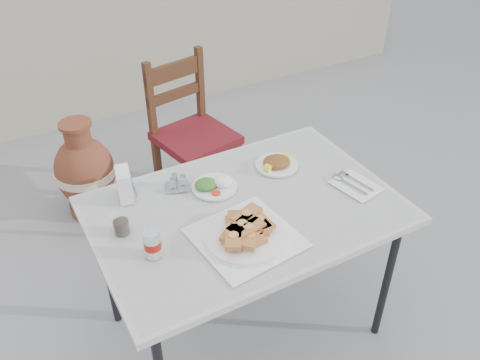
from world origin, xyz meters
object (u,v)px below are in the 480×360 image
pide_plate (246,231)px  cafe_table (246,216)px  soda_can (152,243)px  cola_glass (121,224)px  napkin_holder (124,184)px  terracotta_urn (85,172)px  salad_chopped_plate (277,163)px  salad_rice_plate (214,185)px  condiment_caddy (177,184)px  chair (192,133)px

pide_plate → cafe_table: bearing=60.9°
cafe_table → soda_can: 0.46m
cola_glass → napkin_holder: napkin_holder is taller
cafe_table → napkin_holder: bearing=144.7°
cafe_table → pide_plate: size_ratio=3.10×
soda_can → terracotta_urn: (0.01, 1.36, -0.53)m
terracotta_urn → cafe_table: bearing=-71.4°
cafe_table → pide_plate: pide_plate is taller
salad_chopped_plate → salad_rice_plate: bearing=-177.4°
cola_glass → condiment_caddy: 0.35m
condiment_caddy → salad_rice_plate: bearing=-28.0°
soda_can → napkin_holder: size_ratio=0.84×
terracotta_urn → chair: bearing=-16.4°
cola_glass → chair: 1.27m
salad_rice_plate → terracotta_urn: salad_rice_plate is taller
pide_plate → napkin_holder: size_ratio=3.00×
cafe_table → pide_plate: (-0.09, -0.17, 0.09)m
salad_chopped_plate → soda_can: 0.76m
soda_can → cola_glass: (-0.06, 0.18, -0.02)m
pide_plate → salad_chopped_plate: bearing=44.9°
salad_rice_plate → terracotta_urn: (-0.37, 1.10, -0.49)m
condiment_caddy → terracotta_urn: 1.16m
salad_chopped_plate → terracotta_urn: bearing=122.9°
salad_rice_plate → chair: size_ratio=0.21×
salad_rice_plate → condiment_caddy: condiment_caddy is taller
cafe_table → cola_glass: cola_glass is taller
condiment_caddy → terracotta_urn: bearing=102.5°
napkin_holder → cafe_table: bearing=-23.8°
salad_chopped_plate → cola_glass: (-0.77, -0.11, 0.03)m
napkin_holder → condiment_caddy: bearing=0.6°
pide_plate → soda_can: bearing=167.0°
pide_plate → salad_rice_plate: size_ratio=2.06×
salad_rice_plate → soda_can: (-0.38, -0.27, 0.04)m
salad_rice_plate → cola_glass: (-0.44, -0.09, 0.02)m
salad_rice_plate → napkin_holder: bearing=161.9°
salad_rice_plate → soda_can: size_ratio=1.73×
cafe_table → condiment_caddy: 0.34m
salad_chopped_plate → chair: chair is taller
cafe_table → cola_glass: bearing=170.1°
chair → cola_glass: bearing=-137.7°
cola_glass → salad_rice_plate: bearing=11.8°
cafe_table → cola_glass: size_ratio=13.18×
pide_plate → chair: bearing=76.1°
salad_chopped_plate → condiment_caddy: bearing=172.7°
cafe_table → condiment_caddy: size_ratio=10.79×
condiment_caddy → terracotta_urn: (-0.23, 1.02, -0.49)m
chair → terracotta_urn: chair is taller
napkin_holder → chair: (0.64, 0.79, -0.34)m
pide_plate → soda_can: (-0.35, 0.08, 0.02)m
cafe_table → terracotta_urn: bearing=108.6°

